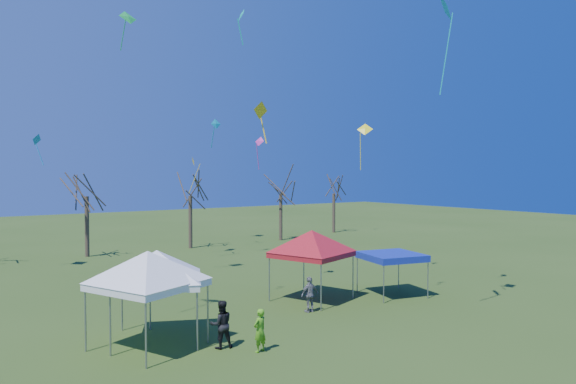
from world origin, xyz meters
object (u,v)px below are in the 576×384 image
Objects in this scene: tree_3 at (190,177)px; person_green at (260,330)px; tree_2 at (86,175)px; person_dark at (221,324)px; tent_blue at (392,257)px; tree_5 at (334,180)px; person_grey at (310,294)px; tent_white_west at (148,258)px; tent_red at (312,235)px; tent_white_mid at (157,256)px; tree_4 at (281,177)px.

person_green is (-8.70, -25.22, -5.31)m from tree_3.
tree_2 is 4.69× the size of person_dark.
tent_blue is 11.38m from person_dark.
tree_5 reaches higher than person_grey.
person_dark is (-5.60, -2.01, 0.06)m from person_grey.
tent_blue is (9.87, -22.24, -4.26)m from tree_2.
tent_red is (9.24, 2.18, -0.01)m from tent_white_west.
tent_white_mid is at bearing -40.68° from person_dark.
tent_blue is 10.77m from person_green.
person_grey is at bearing -162.43° from person_green.
tree_5 is at bearing 13.85° from tree_4.
tent_red is at bearing -130.20° from person_grey.
person_dark is at bearing -128.28° from tree_4.
tent_blue is at bearing -178.79° from person_grey.
tent_white_west is 4.85m from person_green.
tree_2 is 1.10× the size of tree_5.
tree_4 reaches higher than tree_5.
tent_white_mid is 4.85m from person_green.
tree_3 is 1.06× the size of tree_5.
tree_5 is 37.58m from tent_white_mid.
tent_white_west is 2.64× the size of person_grey.
tree_3 is at bearing -100.83° from person_grey.
tent_white_mid reaches higher than person_grey.
tree_3 reaches higher than tree_5.
person_green is (3.08, -2.78, -2.52)m from tent_white_west.
person_grey is (-4.04, -22.06, -5.26)m from tree_3.
person_dark is (1.57, -2.20, -2.34)m from tent_white_mid.
tent_white_mid is at bearing -69.62° from person_green.
tent_white_west reaches higher than person_grey.
tree_4 reaches higher than tent_white_west.
tree_2 is 17.73m from tree_4.
person_green is at bearing 143.24° from person_dark.
person_green is 0.95× the size of person_grey.
person_dark is (-18.96, -24.03, -5.19)m from tree_4.
person_green is (-10.17, -3.31, -1.25)m from tent_blue.
tree_3 is 20.61m from tent_red.
tent_white_west is 2.47× the size of person_dark.
tree_5 is at bearing 47.76° from tent_red.
tree_2 reaches higher than tree_3.
tent_white_west is 2.78× the size of person_green.
tent_red is 2.67× the size of person_grey.
tree_3 is 2.35× the size of tent_blue.
tent_blue is at bearing -66.08° from tree_2.
tree_2 is at bearing 105.88° from tent_red.
tent_white_west is at bearing 2.33° from person_grey.
tent_white_west is at bearing -23.62° from person_dark.
person_grey reaches higher than person_green.
tent_red is 2.82× the size of person_green.
person_grey is at bearing -1.56° from tent_white_mid.
tree_2 is at bearing -79.11° from person_dark.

